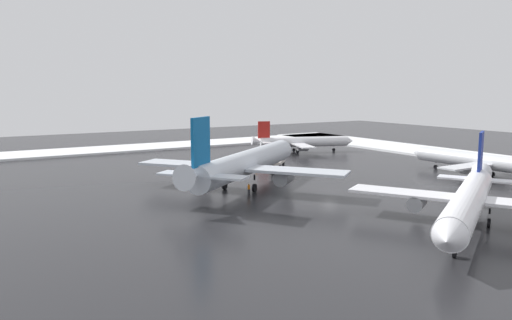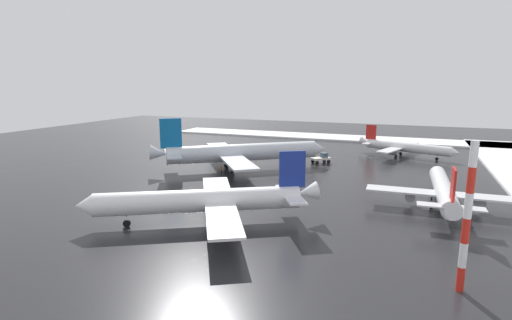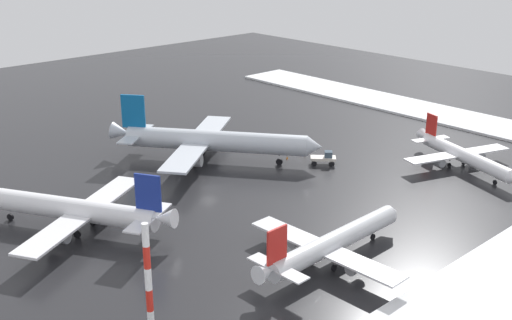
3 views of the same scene
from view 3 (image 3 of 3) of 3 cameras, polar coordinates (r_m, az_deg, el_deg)
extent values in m
plane|color=#232326|center=(107.60, -4.22, -2.44)|extent=(240.00, 240.00, 0.00)
cube|color=white|center=(78.94, 19.72, -12.30)|extent=(152.00, 16.00, 0.53)
cube|color=white|center=(155.88, 15.39, 4.10)|extent=(14.00, 116.00, 0.53)
cylinder|color=silver|center=(118.29, -3.57, 1.70)|extent=(23.27, 29.32, 3.82)
cone|color=silver|center=(115.41, 5.25, 1.19)|extent=(4.53, 4.34, 3.63)
cone|color=silver|center=(123.69, -11.91, 2.45)|extent=(5.01, 5.16, 3.72)
cube|color=silver|center=(127.71, -4.05, 2.92)|extent=(14.68, 12.72, 0.40)
cylinder|color=gray|center=(125.83, -4.04, 2.12)|extent=(4.09, 4.41, 2.25)
cube|color=silver|center=(110.86, -6.39, 0.17)|extent=(14.68, 12.72, 0.40)
cylinder|color=gray|center=(113.11, -5.78, -0.01)|extent=(4.09, 4.41, 2.25)
cube|color=#0C5999|center=(121.55, -10.86, 4.26)|extent=(3.02, 3.85, 6.30)
cube|color=silver|center=(125.71, -10.09, 2.75)|extent=(6.08, 5.58, 0.27)
cube|color=silver|center=(119.71, -11.20, 1.80)|extent=(6.08, 5.58, 0.27)
cylinder|color=black|center=(116.65, 2.09, 0.59)|extent=(0.27, 0.27, 0.79)
cylinder|color=black|center=(117.20, 2.08, -0.16)|extent=(1.06, 1.23, 1.24)
cylinder|color=black|center=(121.91, -4.81, 1.39)|extent=(0.27, 0.27, 0.79)
cylinder|color=black|center=(122.43, -4.79, 0.67)|extent=(1.06, 1.23, 1.24)
cylinder|color=black|center=(117.40, -5.44, 0.64)|extent=(0.27, 0.27, 0.79)
cylinder|color=black|center=(117.95, -5.41, -0.11)|extent=(1.06, 1.23, 1.24)
cylinder|color=silver|center=(84.12, 7.11, -7.15)|extent=(23.61, 3.23, 2.67)
cone|color=silver|center=(93.51, 12.05, -4.58)|extent=(1.94, 2.58, 2.54)
cone|color=silver|center=(75.38, 0.84, -9.99)|extent=(2.86, 2.34, 2.60)
cube|color=silver|center=(86.35, 2.78, -6.44)|extent=(3.70, 10.29, 0.28)
cylinder|color=gray|center=(86.02, 3.72, -7.15)|extent=(2.71, 1.63, 1.57)
cube|color=silver|center=(79.17, 9.67, -9.32)|extent=(3.70, 10.29, 0.28)
cylinder|color=gray|center=(80.63, 8.90, -9.34)|extent=(2.71, 1.63, 1.57)
cube|color=red|center=(75.17, 1.88, -7.57)|extent=(3.15, 0.36, 4.40)
cube|color=silver|center=(78.17, 0.68, -8.96)|extent=(2.13, 3.82, 0.19)
cube|color=silver|center=(75.34, 3.24, -10.18)|extent=(2.13, 3.82, 0.19)
cylinder|color=black|center=(90.61, 10.39, -6.10)|extent=(0.19, 0.19, 0.55)
cylinder|color=black|center=(91.11, 10.35, -6.74)|extent=(0.87, 0.30, 0.86)
cylinder|color=black|center=(84.00, 5.13, -8.02)|extent=(0.19, 0.19, 0.55)
cylinder|color=black|center=(84.54, 5.11, -8.70)|extent=(0.87, 0.30, 0.86)
cylinder|color=black|center=(82.08, 6.97, -8.80)|extent=(0.19, 0.19, 0.55)
cylinder|color=black|center=(82.63, 6.94, -9.50)|extent=(0.87, 0.30, 0.86)
cylinder|color=white|center=(95.40, -16.52, -4.13)|extent=(16.71, 26.03, 3.19)
cone|color=white|center=(87.91, -8.13, -5.17)|extent=(4.01, 4.25, 3.10)
cube|color=white|center=(88.34, -17.70, -6.44)|extent=(12.64, 9.63, 0.34)
cylinder|color=gray|center=(90.35, -17.22, -6.44)|extent=(3.21, 3.70, 1.88)
cube|color=white|center=(100.00, -12.75, -2.82)|extent=(12.64, 9.63, 0.34)
cylinder|color=gray|center=(99.12, -13.48, -3.68)|extent=(3.21, 3.70, 1.88)
cube|color=navy|center=(87.46, -9.58, -2.90)|extent=(2.15, 3.43, 5.25)
cube|color=white|center=(86.76, -10.38, -5.79)|extent=(5.12, 4.35, 0.23)
cube|color=white|center=(91.27, -8.76, -4.35)|extent=(5.12, 4.35, 0.23)
cylinder|color=black|center=(101.53, -21.09, -4.05)|extent=(0.23, 0.23, 0.66)
cylinder|color=black|center=(102.06, -21.00, -4.75)|extent=(0.80, 1.06, 1.03)
cylinder|color=black|center=(92.95, -15.68, -5.65)|extent=(0.23, 0.23, 0.66)
cylinder|color=black|center=(93.52, -15.60, -6.40)|extent=(0.80, 1.06, 1.03)
cylinder|color=black|center=(96.06, -14.36, -4.66)|extent=(0.23, 0.23, 0.66)
cylinder|color=black|center=(96.62, -14.29, -5.40)|extent=(0.80, 1.06, 1.03)
cylinder|color=white|center=(120.07, 18.15, 0.29)|extent=(9.62, 21.34, 2.47)
cone|color=white|center=(128.56, 14.76, 2.12)|extent=(2.84, 3.15, 2.40)
cube|color=white|center=(125.51, 19.56, 0.86)|extent=(9.96, 6.17, 0.26)
cylinder|color=gray|center=(124.53, 19.14, 0.41)|extent=(2.19, 2.81, 1.45)
cube|color=white|center=(118.01, 15.27, 0.14)|extent=(9.96, 6.17, 0.26)
cylinder|color=gray|center=(118.86, 15.90, -0.15)|extent=(2.19, 2.81, 1.45)
cube|color=red|center=(126.49, 15.34, 3.05)|extent=(1.22, 2.82, 4.06)
cube|color=white|center=(128.52, 16.03, 1.92)|extent=(3.91, 2.95, 0.17)
cube|color=white|center=(125.90, 14.48, 1.70)|extent=(3.91, 2.95, 0.17)
cylinder|color=black|center=(115.23, 20.54, -1.39)|extent=(0.17, 0.17, 0.51)
cylinder|color=black|center=(115.59, 20.47, -1.87)|extent=(0.51, 0.84, 0.80)
cylinder|color=black|center=(122.96, 18.01, 0.23)|extent=(0.17, 0.17, 0.51)
cylinder|color=black|center=(123.30, 17.96, -0.23)|extent=(0.51, 0.84, 0.80)
cylinder|color=black|center=(120.95, 16.86, 0.03)|extent=(0.17, 0.17, 0.51)
cylinder|color=black|center=(121.30, 16.81, -0.44)|extent=(0.51, 0.84, 0.80)
cube|color=silver|center=(118.01, 5.99, 0.16)|extent=(4.77, 4.84, 0.50)
cube|color=#3F5160|center=(117.79, 6.45, 0.51)|extent=(2.05, 2.05, 1.10)
cylinder|color=black|center=(119.27, 6.73, -0.02)|extent=(0.85, 0.87, 0.90)
cylinder|color=black|center=(117.41, 6.78, -0.34)|extent=(0.85, 0.87, 0.90)
cylinder|color=black|center=(119.11, 5.18, 0.02)|extent=(0.85, 0.87, 0.90)
cylinder|color=black|center=(117.25, 5.21, -0.31)|extent=(0.85, 0.87, 0.90)
cylinder|color=black|center=(124.84, 4.43, 0.97)|extent=(0.16, 0.16, 0.85)
cylinder|color=black|center=(124.82, 4.34, 0.97)|extent=(0.16, 0.16, 0.85)
cylinder|color=orange|center=(124.60, 4.40, 1.29)|extent=(0.36, 0.36, 0.62)
sphere|color=tan|center=(124.46, 4.40, 1.48)|extent=(0.24, 0.24, 0.24)
cylinder|color=black|center=(118.72, -6.40, -0.11)|extent=(0.16, 0.16, 0.85)
cylinder|color=black|center=(118.54, -6.43, -0.14)|extent=(0.16, 0.16, 0.85)
cylinder|color=orange|center=(118.38, -6.43, 0.21)|extent=(0.36, 0.36, 0.62)
sphere|color=tan|center=(118.24, -6.44, 0.40)|extent=(0.24, 0.24, 0.24)
cylinder|color=black|center=(127.06, 4.18, 1.32)|extent=(0.16, 0.16, 0.85)
cylinder|color=black|center=(127.23, 4.22, 1.34)|extent=(0.16, 0.16, 0.85)
cylinder|color=orange|center=(126.92, 4.21, 1.65)|extent=(0.36, 0.36, 0.62)
sphere|color=tan|center=(126.78, 4.21, 1.83)|extent=(0.24, 0.24, 0.24)
cylinder|color=red|center=(66.03, -9.44, -12.18)|extent=(0.70, 0.70, 2.41)
cylinder|color=white|center=(64.79, -9.56, -10.38)|extent=(0.70, 0.70, 2.41)
cylinder|color=red|center=(63.62, -9.68, -8.50)|extent=(0.70, 0.70, 2.41)
cylinder|color=white|center=(62.53, -9.81, -6.56)|extent=(0.70, 0.70, 2.41)
cone|color=orange|center=(120.50, 2.78, 0.23)|extent=(0.36, 0.36, 0.55)
cone|color=orange|center=(126.84, -0.14, 1.27)|extent=(0.36, 0.36, 0.55)
camera|label=1|loc=(129.77, -40.22, 3.98)|focal=35.00mm
camera|label=2|loc=(58.00, -48.95, -8.87)|focal=28.00mm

